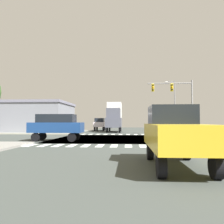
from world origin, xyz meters
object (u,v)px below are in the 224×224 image
suv_queued_2 (57,125)px  sedan_leading_2 (109,124)px  traffic_signal_mast (175,95)px  box_truck_middle_1 (114,116)px  street_lamp (173,101)px  pickup_trailing_2 (175,132)px  suv_farside_1 (100,123)px  bank_building (22,117)px

suv_queued_2 → sedan_leading_2: bearing=-1.4°
traffic_signal_mast → box_truck_middle_1: traffic_signal_mast is taller
street_lamp → sedan_leading_2: 28.55m
street_lamp → pickup_trailing_2: (-5.78, -29.93, -3.75)m
suv_farside_1 → sedan_leading_2: bearing=-90.0°
pickup_trailing_2 → suv_queued_2: bearing=126.1°
pickup_trailing_2 → suv_farside_1: bearing=101.5°
suv_farside_1 → box_truck_middle_1: (3.00, -5.23, 1.17)m
street_lamp → sedan_leading_2: (-12.78, 25.22, -3.92)m
sedan_leading_2 → street_lamp: bearing=116.9°
traffic_signal_mast → street_lamp: (1.35, 8.24, -0.19)m
traffic_signal_mast → suv_farside_1: 17.48m
suv_queued_2 → sedan_leading_2: 44.10m
street_lamp → box_truck_middle_1: street_lamp is taller
suv_farside_1 → pickup_trailing_2: bearing=101.5°
traffic_signal_mast → bank_building: size_ratio=0.42×
street_lamp → suv_queued_2: 23.68m
street_lamp → box_truck_middle_1: size_ratio=1.18×
bank_building → street_lamp: bearing=4.7°
pickup_trailing_2 → sedan_leading_2: bearing=97.2°
pickup_trailing_2 → bank_building: bearing=124.5°
suv_farside_1 → suv_queued_2: 23.30m
bank_building → suv_farside_1: bearing=28.0°
traffic_signal_mast → suv_queued_2: 16.84m
bank_building → box_truck_middle_1: bank_building is taller
traffic_signal_mast → box_truck_middle_1: size_ratio=0.99×
sedan_leading_2 → pickup_trailing_2: pickup_trailing_2 is taller
street_lamp → bank_building: bearing=-175.3°
traffic_signal_mast → bank_building: bearing=165.3°
street_lamp → sedan_leading_2: street_lamp is taller
street_lamp → box_truck_middle_1: bearing=-175.2°
box_truck_middle_1 → traffic_signal_mast: bearing=138.6°
traffic_signal_mast → pickup_trailing_2: (-4.43, -21.68, -3.94)m
sedan_leading_2 → pickup_trailing_2: size_ratio=0.84×
suv_farside_1 → sedan_leading_2: 20.81m
street_lamp → pickup_trailing_2: bearing=-100.9°
suv_queued_2 → box_truck_middle_1: 18.54m
traffic_signal_mast → suv_farside_1: (-11.43, 12.66, -3.84)m
street_lamp → box_truck_middle_1: 10.12m
suv_queued_2 → pickup_trailing_2: (8.06, -11.06, -0.10)m
street_lamp → suv_farside_1: (-12.78, 4.41, -3.65)m
suv_farside_1 → street_lamp: bearing=160.9°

